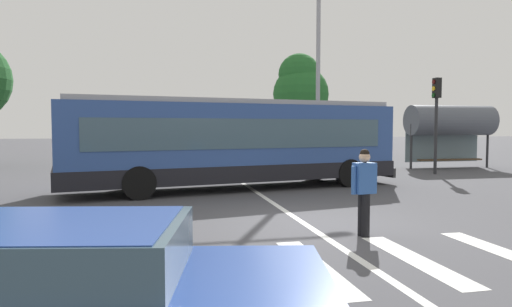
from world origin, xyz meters
TOP-DOWN VIEW (x-y plane):
  - ground_plane at (0.00, 0.00)m, footprint 160.00×160.00m
  - city_transit_bus at (-0.73, 5.99)m, footprint 12.02×4.71m
  - pedestrian_crossing_street at (0.57, -1.36)m, footprint 0.57×0.32m
  - foreground_sedan at (-4.18, -5.49)m, footprint 4.76×2.64m
  - parked_car_champagne at (-5.20, 15.23)m, footprint 2.05×4.59m
  - parked_car_black at (-2.56, 15.15)m, footprint 1.91×4.52m
  - parked_car_charcoal at (0.24, 15.00)m, footprint 2.22×4.65m
  - parked_car_white at (2.83, 14.94)m, footprint 1.88×4.50m
  - traffic_light_far_corner at (9.00, 8.89)m, footprint 0.33×0.32m
  - bus_stop_shelter at (11.46, 11.30)m, footprint 4.58×1.54m
  - twin_arm_street_lamp at (4.14, 11.09)m, footprint 4.44×0.32m
  - background_tree_right at (6.52, 21.21)m, footprint 3.91×3.91m
  - crosswalk_painted_stripes at (0.69, -2.98)m, footprint 7.29×2.97m
  - lane_center_line at (-0.20, 2.00)m, footprint 0.16×24.00m

SIDE VIEW (x-z plane):
  - ground_plane at x=0.00m, z-range 0.00..0.00m
  - lane_center_line at x=-0.20m, z-range 0.00..0.01m
  - crosswalk_painted_stripes at x=0.69m, z-range 0.00..0.01m
  - foreground_sedan at x=-4.18m, z-range 0.09..1.44m
  - parked_car_champagne at x=-5.20m, z-range 0.09..1.44m
  - parked_car_black at x=-2.56m, z-range 0.09..1.44m
  - parked_car_charcoal at x=0.24m, z-range 0.09..1.44m
  - parked_car_white at x=2.83m, z-range 0.09..1.44m
  - pedestrian_crossing_street at x=0.57m, z-range 0.11..1.83m
  - city_transit_bus at x=-0.73m, z-range 0.06..3.12m
  - bus_stop_shelter at x=11.46m, z-range 0.79..4.04m
  - traffic_light_far_corner at x=9.00m, z-range 0.76..5.12m
  - background_tree_right at x=6.52m, z-range 1.20..8.50m
  - twin_arm_street_lamp at x=4.14m, z-range 1.06..10.77m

